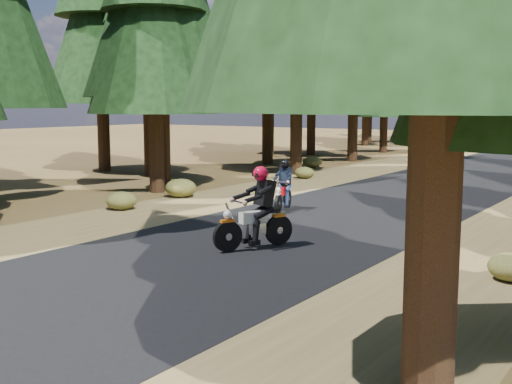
# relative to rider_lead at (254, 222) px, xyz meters

# --- Properties ---
(ground) EXTENTS (120.00, 120.00, 0.00)m
(ground) POSITION_rel_rider_lead_xyz_m (-0.34, -0.91, -0.57)
(ground) COLOR #4D351B
(ground) RESTS_ON ground
(road) EXTENTS (6.00, 100.00, 0.01)m
(road) POSITION_rel_rider_lead_xyz_m (-0.34, 4.09, -0.57)
(road) COLOR black
(road) RESTS_ON ground
(shoulder_l) EXTENTS (3.20, 100.00, 0.01)m
(shoulder_l) POSITION_rel_rider_lead_xyz_m (-4.94, 4.09, -0.57)
(shoulder_l) COLOR brown
(shoulder_l) RESTS_ON ground
(understory_shrubs) EXTENTS (14.79, 31.12, 0.65)m
(understory_shrubs) POSITION_rel_rider_lead_xyz_m (0.90, 5.54, -0.30)
(understory_shrubs) COLOR #474C1E
(understory_shrubs) RESTS_ON ground
(rider_lead) EXTENTS (1.30, 1.99, 1.71)m
(rider_lead) POSITION_rel_rider_lead_xyz_m (0.00, 0.00, 0.00)
(rider_lead) COLOR beige
(rider_lead) RESTS_ON road
(rider_follow) EXTENTS (0.93, 1.68, 1.44)m
(rider_follow) POSITION_rel_rider_lead_xyz_m (-2.01, 4.39, -0.09)
(rider_follow) COLOR #A20A0B
(rider_follow) RESTS_ON road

